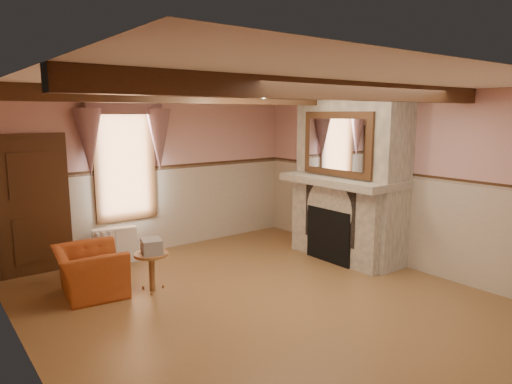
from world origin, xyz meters
TOP-DOWN VIEW (x-y plane):
  - floor at (0.00, 0.00)m, footprint 5.50×6.00m
  - ceiling at (0.00, 0.00)m, footprint 5.50×6.00m
  - wall_back at (0.00, 3.00)m, footprint 5.50×0.02m
  - wall_front at (0.00, -3.00)m, footprint 5.50×0.02m
  - wall_left at (-2.75, 0.00)m, footprint 0.02×6.00m
  - wall_right at (2.75, 0.00)m, footprint 0.02×6.00m
  - wainscot at (0.00, 0.00)m, footprint 5.50×6.00m
  - chair_rail at (0.00, 0.00)m, footprint 5.50×6.00m
  - firebox at (2.00, 0.60)m, footprint 0.20×0.95m
  - armchair at (-1.69, 1.62)m, footprint 1.00×1.11m
  - side_table at (-0.98, 1.20)m, footprint 0.53×0.53m
  - book_stack at (-0.97, 1.19)m, footprint 0.33×0.37m
  - radiator at (-0.94, 2.70)m, footprint 0.72×0.32m
  - bowl at (2.24, 0.65)m, footprint 0.32×0.32m
  - mantel_clock at (2.24, 1.40)m, footprint 0.14×0.24m
  - oil_lamp at (2.24, 1.17)m, footprint 0.11×0.11m
  - candle_red at (2.24, 0.04)m, footprint 0.06×0.06m
  - jar_yellow at (2.24, 0.36)m, footprint 0.06×0.06m
  - fireplace at (2.42, 0.60)m, footprint 0.85×2.00m
  - mantel at (2.24, 0.60)m, footprint 1.05×2.05m
  - overmantel_mirror at (2.06, 0.60)m, footprint 0.06×1.44m
  - door at (-2.10, 2.94)m, footprint 1.10×0.10m
  - window at (-0.60, 2.97)m, footprint 1.06×0.08m
  - window_drapes at (-0.60, 2.88)m, footprint 1.30×0.14m
  - ceiling_beam_front at (0.00, -1.20)m, footprint 5.50×0.18m
  - ceiling_beam_back at (0.00, 1.20)m, footprint 5.50×0.18m

SIDE VIEW (x-z plane):
  - floor at x=0.00m, z-range -0.01..0.01m
  - side_table at x=-0.98m, z-range 0.00..0.55m
  - radiator at x=-0.94m, z-range 0.00..0.60m
  - armchair at x=-1.69m, z-range 0.00..0.65m
  - firebox at x=2.00m, z-range 0.00..0.90m
  - book_stack at x=-0.97m, z-range 0.55..0.75m
  - wainscot at x=0.00m, z-range 0.00..1.50m
  - door at x=-2.10m, z-range 0.00..2.10m
  - mantel at x=2.24m, z-range 1.30..1.42m
  - wall_back at x=0.00m, z-range 0.00..2.80m
  - wall_front at x=0.00m, z-range 0.00..2.80m
  - wall_left at x=-2.75m, z-range 0.00..2.80m
  - wall_right at x=2.75m, z-range 0.00..2.80m
  - fireplace at x=2.42m, z-range 0.00..2.80m
  - bowl at x=2.24m, z-range 1.42..1.50m
  - jar_yellow at x=2.24m, z-range 1.42..1.54m
  - chair_rail at x=0.00m, z-range 1.46..1.54m
  - candle_red at x=2.24m, z-range 1.42..1.58m
  - mantel_clock at x=2.24m, z-range 1.42..1.62m
  - oil_lamp at x=2.24m, z-range 1.42..1.70m
  - window at x=-0.60m, z-range 0.64..2.66m
  - overmantel_mirror at x=2.06m, z-range 1.45..2.49m
  - window_drapes at x=-0.60m, z-range 1.55..2.95m
  - ceiling_beam_front at x=0.00m, z-range 2.60..2.80m
  - ceiling_beam_back at x=0.00m, z-range 2.60..2.80m
  - ceiling at x=0.00m, z-range 2.79..2.80m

